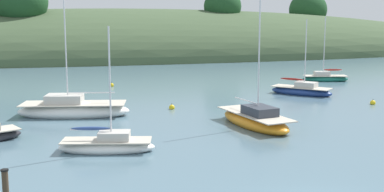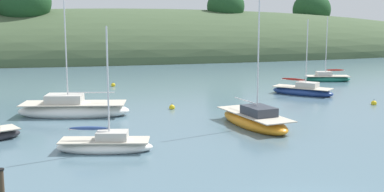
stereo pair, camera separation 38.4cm
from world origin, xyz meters
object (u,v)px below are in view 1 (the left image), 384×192
at_px(sailboat_yellow_far, 73,110).
at_px(mooring_buoy_inner, 172,107).
at_px(mooring_buoy_channel, 112,85).
at_px(jetty_piling, 6,188).
at_px(sailboat_black_sloop, 325,78).
at_px(sailboat_teal_outer, 107,145).
at_px(sailboat_navy_dinghy, 255,120).
at_px(mooring_buoy_outer, 373,103).
at_px(sailboat_orange_cutter, 302,91).

relative_size(sailboat_yellow_far, mooring_buoy_inner, 18.19).
bearing_deg(mooring_buoy_channel, jetty_piling, -102.38).
xyz_separation_m(sailboat_black_sloop, sailboat_teal_outer, (-25.52, -22.91, 0.00)).
xyz_separation_m(sailboat_yellow_far, sailboat_navy_dinghy, (11.41, -6.30, -0.05)).
relative_size(mooring_buoy_inner, jetty_piling, 0.37).
height_order(sailboat_yellow_far, sailboat_black_sloop, sailboat_yellow_far).
relative_size(sailboat_black_sloop, mooring_buoy_outer, 13.23).
relative_size(sailboat_yellow_far, mooring_buoy_channel, 18.19).
bearing_deg(jetty_piling, sailboat_yellow_far, 80.61).
xyz_separation_m(mooring_buoy_channel, jetty_piling, (-6.89, -31.39, 0.62)).
bearing_deg(mooring_buoy_channel, sailboat_yellow_far, -105.80).
distance_m(sailboat_teal_outer, mooring_buoy_outer, 23.75).
height_order(mooring_buoy_channel, jetty_piling, jetty_piling).
bearing_deg(mooring_buoy_channel, mooring_buoy_inner, -76.24).
distance_m(sailboat_teal_outer, mooring_buoy_inner, 12.42).
relative_size(sailboat_black_sloop, mooring_buoy_channel, 13.23).
bearing_deg(mooring_buoy_outer, mooring_buoy_inner, 172.76).
height_order(sailboat_navy_dinghy, mooring_buoy_channel, sailboat_navy_dinghy).
bearing_deg(mooring_buoy_inner, sailboat_black_sloop, 31.28).
height_order(mooring_buoy_inner, jetty_piling, jetty_piling).
relative_size(sailboat_teal_outer, mooring_buoy_channel, 12.56).
distance_m(sailboat_black_sloop, sailboat_orange_cutter, 10.43).
bearing_deg(sailboat_black_sloop, mooring_buoy_channel, 176.02).
height_order(sailboat_orange_cutter, mooring_buoy_channel, sailboat_orange_cutter).
bearing_deg(jetty_piling, mooring_buoy_channel, 77.62).
bearing_deg(mooring_buoy_outer, jetty_piling, -149.12).
xyz_separation_m(mooring_buoy_outer, jetty_piling, (-26.39, -15.78, 0.62)).
bearing_deg(mooring_buoy_inner, sailboat_yellow_far, -173.07).
bearing_deg(mooring_buoy_inner, sailboat_orange_cutter, 17.28).
bearing_deg(mooring_buoy_inner, mooring_buoy_outer, -7.24).
height_order(sailboat_black_sloop, mooring_buoy_outer, sailboat_black_sloop).
relative_size(sailboat_orange_cutter, mooring_buoy_channel, 12.94).
relative_size(sailboat_black_sloop, sailboat_orange_cutter, 1.02).
distance_m(sailboat_teal_outer, mooring_buoy_channel, 24.65).
distance_m(sailboat_orange_cutter, mooring_buoy_outer, 6.90).
distance_m(sailboat_teal_outer, jetty_piling, 8.16).
distance_m(sailboat_orange_cutter, mooring_buoy_channel, 18.83).
xyz_separation_m(sailboat_orange_cutter, jetty_piling, (-23.12, -21.85, 0.39)).
distance_m(sailboat_black_sloop, sailboat_teal_outer, 34.30).
bearing_deg(sailboat_teal_outer, mooring_buoy_channel, 84.12).
bearing_deg(sailboat_teal_outer, mooring_buoy_outer, 22.02).
bearing_deg(sailboat_yellow_far, jetty_piling, -99.39).
xyz_separation_m(sailboat_black_sloop, jetty_piling, (-29.89, -29.79, 0.41)).
distance_m(sailboat_orange_cutter, jetty_piling, 31.82).
height_order(mooring_buoy_channel, mooring_buoy_inner, same).
xyz_separation_m(mooring_buoy_inner, jetty_piling, (-10.21, -17.84, 0.62)).
xyz_separation_m(sailboat_teal_outer, mooring_buoy_inner, (5.84, 10.96, -0.21)).
bearing_deg(jetty_piling, sailboat_navy_dinghy, 36.82).
bearing_deg(mooring_buoy_channel, sailboat_teal_outer, -95.88).
distance_m(sailboat_yellow_far, mooring_buoy_outer, 23.62).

